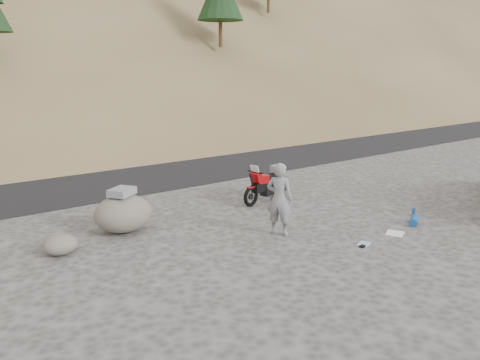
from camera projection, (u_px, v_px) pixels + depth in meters
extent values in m
plane|color=#43413E|center=(300.00, 234.00, 11.28)|extent=(140.00, 140.00, 0.00)
cube|color=black|center=(140.00, 170.00, 18.30)|extent=(120.00, 7.00, 0.05)
cube|color=brown|center=(36.00, 10.00, 33.96)|extent=(110.00, 51.90, 46.72)
cube|color=brown|center=(35.00, 6.00, 33.89)|extent=(110.00, 43.28, 36.46)
cylinder|color=#392815|center=(220.00, 31.00, 26.23)|extent=(0.22, 0.22, 1.82)
cylinder|color=#392815|center=(268.00, 1.00, 31.50)|extent=(0.18, 0.18, 1.54)
torus|color=black|center=(251.00, 196.00, 13.46)|extent=(0.61, 0.24, 0.60)
cylinder|color=black|center=(251.00, 196.00, 13.46)|extent=(0.19, 0.09, 0.18)
torus|color=black|center=(280.00, 187.00, 14.51)|extent=(0.65, 0.26, 0.64)
cylinder|color=black|center=(280.00, 187.00, 14.51)|extent=(0.21, 0.12, 0.20)
cylinder|color=black|center=(253.00, 185.00, 13.44)|extent=(0.35, 0.13, 0.74)
cylinder|color=black|center=(256.00, 172.00, 13.45)|extent=(0.16, 0.56, 0.04)
cube|color=black|center=(266.00, 185.00, 13.92)|extent=(1.12, 0.45, 0.27)
cube|color=black|center=(267.00, 191.00, 14.03)|extent=(0.46, 0.36, 0.26)
cube|color=#900709|center=(261.00, 179.00, 13.71)|extent=(0.53, 0.37, 0.28)
cube|color=#900709|center=(256.00, 177.00, 13.50)|extent=(0.34, 0.36, 0.32)
cube|color=silver|center=(255.00, 169.00, 13.40)|extent=(0.16, 0.29, 0.23)
cube|color=black|center=(270.00, 176.00, 14.03)|extent=(0.54, 0.31, 0.11)
cube|color=black|center=(277.00, 175.00, 14.30)|extent=(0.35, 0.23, 0.09)
cube|color=#B3B3B8|center=(284.00, 182.00, 14.21)|extent=(0.38, 0.19, 0.41)
cube|color=#B3B3B8|center=(272.00, 179.00, 14.52)|extent=(0.38, 0.19, 0.41)
cube|color=gray|center=(278.00, 169.00, 14.27)|extent=(0.44, 0.39, 0.24)
cube|color=#900709|center=(251.00, 187.00, 13.40)|extent=(0.29, 0.17, 0.04)
cylinder|color=black|center=(273.00, 196.00, 14.00)|extent=(0.06, 0.19, 0.33)
cylinder|color=#B3B3B8|center=(280.00, 187.00, 14.28)|extent=(0.43, 0.17, 0.12)
imported|color=gray|center=(279.00, 234.00, 11.31)|extent=(0.68, 0.76, 1.76)
ellipsoid|color=#5A554D|center=(123.00, 213.00, 11.37)|extent=(1.77, 1.66, 0.92)
cube|color=gray|center=(122.00, 192.00, 11.24)|extent=(0.82, 0.78, 0.18)
ellipsoid|color=#5A554D|center=(60.00, 245.00, 10.02)|extent=(0.94, 0.90, 0.44)
cube|color=white|center=(395.00, 233.00, 11.31)|extent=(0.57, 0.54, 0.01)
cylinder|color=#194997|center=(414.00, 220.00, 11.97)|extent=(0.54, 0.41, 0.20)
cylinder|color=#194997|center=(414.00, 212.00, 12.61)|extent=(0.11, 0.11, 0.24)
cube|color=black|center=(362.00, 246.00, 10.46)|extent=(0.15, 0.12, 0.04)
cube|color=#93BCE3|center=(364.00, 244.00, 10.64)|extent=(0.39, 0.33, 0.01)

